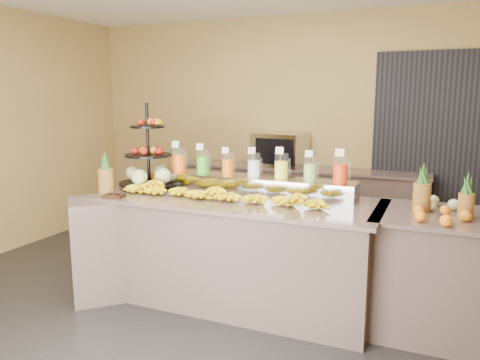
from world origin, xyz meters
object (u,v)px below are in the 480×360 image
Objects in this scene: condiment_caddy at (114,196)px; banana_heap at (220,192)px; oven_warmer at (280,150)px; right_fruit_pile at (440,208)px; fruit_stand at (152,166)px; pitcher_tray at (254,185)px.

banana_heap is at bearing 19.92° from condiment_caddy.
right_fruit_pile is at bearing -38.52° from oven_warmer.
fruit_stand is 0.54m from condiment_caddy.
fruit_stand reaches higher than oven_warmer.
pitcher_tray is at bearing 169.90° from right_fruit_pile.
right_fruit_pile is at bearing -10.87° from fruit_stand.
banana_heap is 2.33× the size of fruit_stand.
condiment_caddy is 0.41× the size of right_fruit_pile.
banana_heap is at bearing -21.43° from fruit_stand.
right_fruit_pile is (2.60, 0.39, 0.06)m from condiment_caddy.
pitcher_tray is at bearing 32.76° from condiment_caddy.
condiment_caddy is at bearing -147.24° from pitcher_tray.
fruit_stand is (-0.98, -0.17, 0.13)m from pitcher_tray.
fruit_stand reaches higher than condiment_caddy.
right_fruit_pile reaches higher than pitcher_tray.
right_fruit_pile is (1.73, 0.08, 0.01)m from banana_heap.
oven_warmer is at bearing 72.79° from condiment_caddy.
condiment_caddy is at bearing -171.45° from right_fruit_pile.
condiment_caddy is at bearing -105.18° from fruit_stand.
oven_warmer reaches higher than condiment_caddy.
oven_warmer is at bearing 133.96° from right_fruit_pile.
fruit_stand is 1.94× the size of right_fruit_pile.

